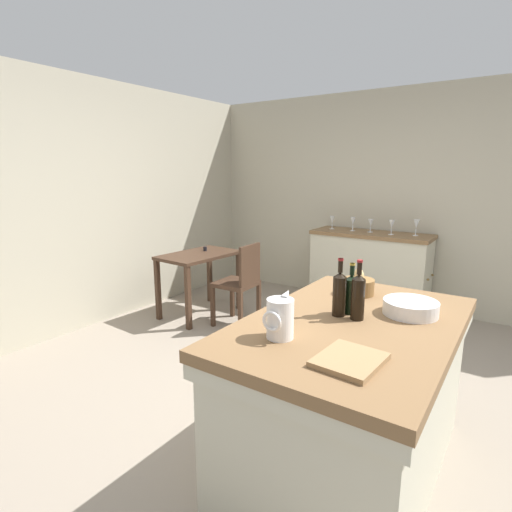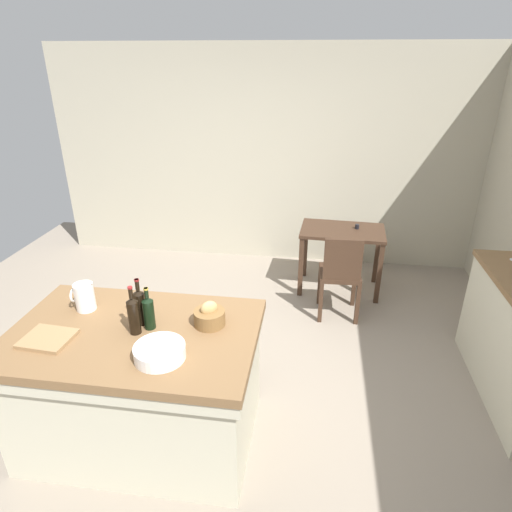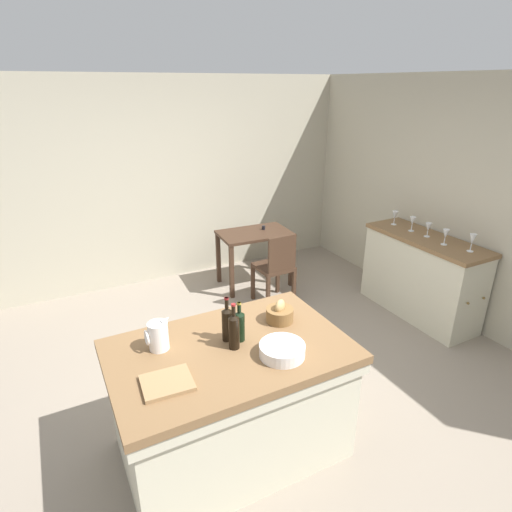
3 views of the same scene
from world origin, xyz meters
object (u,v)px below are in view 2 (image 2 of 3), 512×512
pitcher (84,296)px  wash_bowl (160,352)px  island_table (140,382)px  bread_basket (209,316)px  wine_bottle_dark (149,312)px  wine_bottle_green (134,315)px  wine_bottle_amber (140,306)px  writing_desk (342,239)px  cutting_board (48,339)px  wooden_chair (340,273)px

pitcher → wash_bowl: size_ratio=0.79×
island_table → bread_basket: (0.46, 0.14, 0.46)m
wash_bowl → wine_bottle_dark: size_ratio=1.03×
wine_bottle_dark → wine_bottle_green: size_ratio=0.88×
wine_bottle_dark → wine_bottle_amber: (-0.07, 0.04, 0.01)m
bread_basket → wine_bottle_green: 0.47m
wine_bottle_dark → wine_bottle_amber: size_ratio=0.89×
bread_basket → wine_bottle_green: bearing=-160.4°
writing_desk → wine_bottle_green: 2.77m
wine_bottle_green → wash_bowl: bearing=-42.9°
island_table → cutting_board: cutting_board is taller
writing_desk → wine_bottle_amber: 2.69m
writing_desk → wooden_chair: bearing=-92.6°
cutting_board → wine_bottle_dark: (0.57, 0.22, 0.10)m
writing_desk → wine_bottle_green: size_ratio=2.86×
island_table → pitcher: pitcher is taller
wooden_chair → island_table: bearing=-128.0°
cutting_board → wash_bowl: bearing=-5.0°
writing_desk → cutting_board: size_ratio=3.23×
pitcher → bread_basket: bearing=-4.0°
wooden_chair → cutting_board: (-1.84, -1.93, 0.40)m
island_table → wine_bottle_dark: size_ratio=5.46×
writing_desk → island_table: bearing=-120.6°
wooden_chair → pitcher: 2.42m
wash_bowl → wine_bottle_amber: 0.41m
writing_desk → cutting_board: cutting_board is taller
pitcher → writing_desk: bearing=50.0°
wash_bowl → writing_desk: bearing=66.3°
writing_desk → wash_bowl: size_ratio=3.16×
bread_basket → wine_bottle_amber: wine_bottle_amber is taller
island_table → wooden_chair: wooden_chair is taller
island_table → wine_bottle_dark: wine_bottle_dark is taller
pitcher → wine_bottle_amber: size_ratio=0.73×
writing_desk → wooden_chair: 0.62m
wine_bottle_amber → cutting_board: bearing=-152.4°
pitcher → cutting_board: bearing=-98.6°
wash_bowl → cutting_board: wash_bowl is taller
island_table → bread_basket: 0.67m
pitcher → cutting_board: pitcher is taller
wine_bottle_amber → wine_bottle_green: bearing=-89.0°
wooden_chair → wash_bowl: bearing=-119.2°
wooden_chair → pitcher: pitcher is taller
wooden_chair → wine_bottle_green: bearing=-127.2°
island_table → pitcher: 0.68m
writing_desk → wooden_chair: size_ratio=1.03×
writing_desk → cutting_board: 3.16m
bread_basket → wine_bottle_amber: size_ratio=0.62×
wooden_chair → pitcher: (-1.79, -1.55, 0.48)m
island_table → wine_bottle_dark: (0.10, 0.05, 0.52)m
bread_basket → wine_bottle_dark: size_ratio=0.70×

